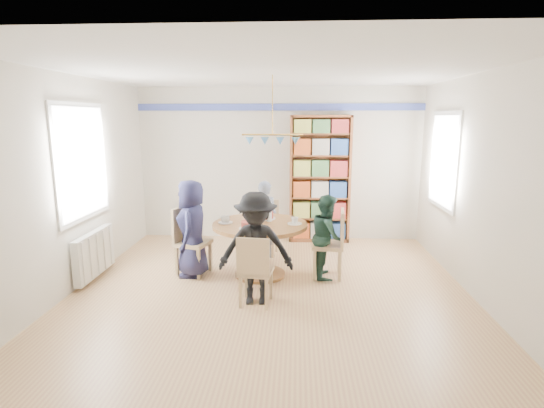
# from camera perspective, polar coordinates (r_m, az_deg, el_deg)

# --- Properties ---
(ground) EXTENTS (5.00, 5.00, 0.00)m
(ground) POSITION_cam_1_polar(r_m,az_deg,el_deg) (5.52, -0.25, -11.59)
(ground) COLOR tan
(room_shell) EXTENTS (5.00, 5.00, 5.00)m
(room_shell) POSITION_cam_1_polar(r_m,az_deg,el_deg) (5.98, -2.24, 6.55)
(room_shell) COLOR white
(room_shell) RESTS_ON ground
(radiator) EXTENTS (0.12, 1.00, 0.60)m
(radiator) POSITION_cam_1_polar(r_m,az_deg,el_deg) (6.29, -22.76, -6.19)
(radiator) COLOR silver
(radiator) RESTS_ON ground
(dining_table) EXTENTS (1.30, 1.30, 0.75)m
(dining_table) POSITION_cam_1_polar(r_m,az_deg,el_deg) (5.85, -1.63, -4.45)
(dining_table) COLOR brown
(dining_table) RESTS_ON ground
(chair_left) EXTENTS (0.52, 0.52, 0.95)m
(chair_left) POSITION_cam_1_polar(r_m,az_deg,el_deg) (6.06, -11.23, -4.42)
(chair_left) COLOR tan
(chair_left) RESTS_ON ground
(chair_right) EXTENTS (0.45, 0.45, 0.94)m
(chair_right) POSITION_cam_1_polar(r_m,az_deg,el_deg) (5.88, 8.29, -4.88)
(chair_right) COLOR tan
(chair_right) RESTS_ON ground
(chair_far) EXTENTS (0.44, 0.44, 0.87)m
(chair_far) POSITION_cam_1_polar(r_m,az_deg,el_deg) (6.85, -0.80, -2.72)
(chair_far) COLOR tan
(chair_far) RESTS_ON ground
(chair_near) EXTENTS (0.41, 0.41, 0.85)m
(chair_near) POSITION_cam_1_polar(r_m,az_deg,el_deg) (4.94, -2.33, -8.58)
(chair_near) COLOR tan
(chair_near) RESTS_ON ground
(person_left) EXTENTS (0.46, 0.68, 1.34)m
(person_left) POSITION_cam_1_polar(r_m,az_deg,el_deg) (5.94, -10.71, -3.24)
(person_left) COLOR #181935
(person_left) RESTS_ON ground
(person_right) EXTENTS (0.44, 0.56, 1.15)m
(person_right) POSITION_cam_1_polar(r_m,az_deg,el_deg) (5.86, 7.46, -4.32)
(person_right) COLOR #193329
(person_right) RESTS_ON ground
(person_far) EXTENTS (0.51, 0.41, 1.22)m
(person_far) POSITION_cam_1_polar(r_m,az_deg,el_deg) (6.66, -0.99, -2.01)
(person_far) COLOR gray
(person_far) RESTS_ON ground
(person_near) EXTENTS (0.89, 0.54, 1.34)m
(person_near) POSITION_cam_1_polar(r_m,az_deg,el_deg) (4.96, -2.18, -6.02)
(person_near) COLOR black
(person_near) RESTS_ON ground
(bookshelf) EXTENTS (1.05, 0.32, 2.21)m
(bookshelf) POSITION_cam_1_polar(r_m,az_deg,el_deg) (7.49, 6.44, 3.18)
(bookshelf) COLOR brown
(bookshelf) RESTS_ON ground
(tableware) EXTENTS (1.15, 1.15, 0.30)m
(tableware) POSITION_cam_1_polar(r_m,az_deg,el_deg) (5.81, -1.86, -1.91)
(tableware) COLOR white
(tableware) RESTS_ON dining_table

